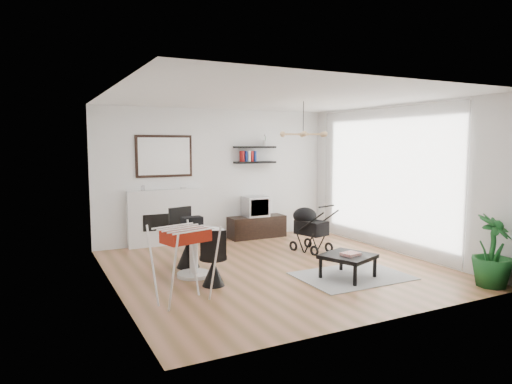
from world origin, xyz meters
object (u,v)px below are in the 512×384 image
stroller (309,230)px  potted_plant (493,251)px  fireplace (166,211)px  tv_console (257,227)px  coffee_table (348,257)px  drying_rack (184,263)px  crt_tv (255,206)px  dining_table (194,246)px

stroller → potted_plant: 3.15m
fireplace → potted_plant: (3.35, -4.62, -0.18)m
fireplace → tv_console: size_ratio=1.77×
coffee_table → drying_rack: bearing=178.4°
drying_rack → coffee_table: drying_rack is taller
fireplace → drying_rack: (-0.71, -3.33, -0.17)m
crt_tv → drying_rack: size_ratio=0.50×
coffee_table → potted_plant: 1.99m
dining_table → potted_plant: potted_plant is taller
crt_tv → coffee_table: size_ratio=0.56×
tv_console → potted_plant: (1.43, -4.47, 0.27)m
fireplace → coffee_table: bearing=-62.2°
tv_console → dining_table: bearing=-135.1°
dining_table → drying_rack: (-0.49, -1.05, 0.05)m
stroller → coffee_table: 1.79m
fireplace → potted_plant: fireplace is taller
crt_tv → dining_table: crt_tv is taller
tv_console → coffee_table: tv_console is taller
stroller → potted_plant: potted_plant is taller
fireplace → coffee_table: 3.86m
tv_console → drying_rack: size_ratio=1.26×
coffee_table → potted_plant: bearing=-38.0°
fireplace → coffee_table: size_ratio=2.48×
drying_rack → potted_plant: bearing=-33.2°
crt_tv → dining_table: 3.01m
potted_plant → coffee_table: bearing=142.0°
fireplace → crt_tv: size_ratio=4.41×
stroller → coffee_table: (-0.45, -1.73, -0.07)m
dining_table → crt_tv: bearing=45.4°
tv_console → stroller: bearing=-78.0°
coffee_table → stroller: bearing=75.3°
fireplace → drying_rack: size_ratio=2.23×
tv_console → crt_tv: (-0.03, -0.00, 0.44)m
tv_console → coffee_table: (-0.13, -3.25, 0.09)m
crt_tv → fireplace: bearing=175.4°
drying_rack → dining_table: bearing=49.5°
drying_rack → fireplace: bearing=62.3°
crt_tv → dining_table: size_ratio=0.52×
crt_tv → drying_rack: 4.11m
drying_rack → coffee_table: (2.50, -0.07, -0.19)m
dining_table → coffee_table: (2.01, -1.12, -0.14)m
stroller → fireplace: bearing=128.2°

